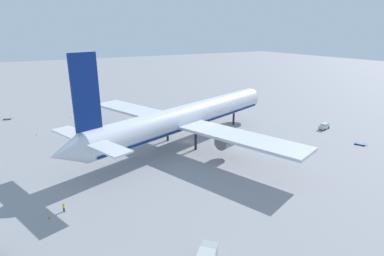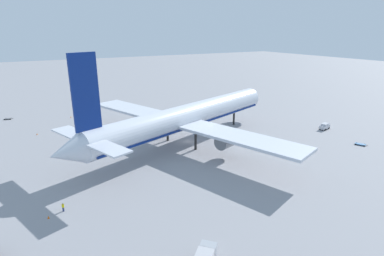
% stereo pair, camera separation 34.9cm
% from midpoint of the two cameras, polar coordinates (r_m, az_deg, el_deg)
% --- Properties ---
extents(ground_plane, '(600.00, 600.00, 0.00)m').
position_cam_midpoint_polar(ground_plane, '(90.70, -0.69, -2.56)').
color(ground_plane, gray).
extents(airliner, '(77.09, 71.87, 27.26)m').
position_cam_midpoint_polar(airliner, '(87.31, -1.24, 1.96)').
color(airliner, silver).
rests_on(airliner, ground).
extents(service_van, '(4.62, 2.82, 1.97)m').
position_cam_midpoint_polar(service_van, '(110.95, 23.22, 0.34)').
color(service_van, silver).
rests_on(service_van, ground).
extents(baggage_cart_0, '(3.15, 2.13, 0.40)m').
position_cam_midpoint_polar(baggage_cart_0, '(131.94, -31.08, 1.46)').
color(baggage_cart_0, '#595B60').
rests_on(baggage_cart_0, ground).
extents(baggage_cart_1, '(2.42, 3.42, 0.40)m').
position_cam_midpoint_polar(baggage_cart_1, '(100.47, 28.61, -2.60)').
color(baggage_cart_1, '#26598C').
rests_on(baggage_cart_1, ground).
extents(ground_worker_3, '(0.47, 0.47, 1.64)m').
position_cam_midpoint_polar(ground_worker_3, '(61.91, -22.83, -13.41)').
color(ground_worker_3, navy).
rests_on(ground_worker_3, ground).
extents(traffic_cone_0, '(0.36, 0.36, 0.55)m').
position_cam_midpoint_polar(traffic_cone_0, '(124.00, -21.69, 1.88)').
color(traffic_cone_0, orange).
rests_on(traffic_cone_0, ground).
extents(traffic_cone_1, '(0.36, 0.36, 0.55)m').
position_cam_midpoint_polar(traffic_cone_1, '(108.12, -26.93, -1.01)').
color(traffic_cone_1, orange).
rests_on(traffic_cone_1, ground).
extents(traffic_cone_3, '(0.36, 0.36, 0.55)m').
position_cam_midpoint_polar(traffic_cone_3, '(132.31, 5.23, 4.01)').
color(traffic_cone_3, orange).
rests_on(traffic_cone_3, ground).
extents(traffic_cone_4, '(0.36, 0.36, 0.55)m').
position_cam_midpoint_polar(traffic_cone_4, '(61.10, -25.12, -14.77)').
color(traffic_cone_4, orange).
rests_on(traffic_cone_4, ground).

